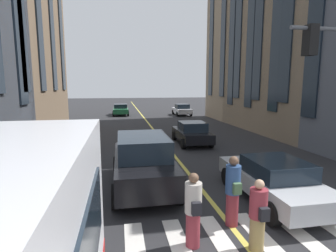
% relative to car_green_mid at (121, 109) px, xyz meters
% --- Properties ---
extents(lane_centre_line, '(80.00, 0.16, 0.01)m').
position_rel_car_green_mid_xyz_m(lane_centre_line, '(-11.04, -2.60, -0.70)').
color(lane_centre_line, '#D8C64C').
rests_on(lane_centre_line, ground_plane).
extents(crosswalk_marking, '(2.40, 7.45, 0.01)m').
position_rel_car_green_mid_xyz_m(crosswalk_marking, '(-28.20, -2.60, -0.70)').
color(crosswalk_marking, silver).
rests_on(crosswalk_marking, ground_plane).
extents(car_green_mid, '(4.40, 1.95, 1.37)m').
position_rel_car_green_mid_xyz_m(car_green_mid, '(0.00, 0.00, 0.00)').
color(car_green_mid, '#1E6038').
rests_on(car_green_mid, ground_plane).
extents(car_black_far, '(4.70, 2.14, 1.88)m').
position_rel_car_green_mid_xyz_m(car_black_far, '(-24.51, -0.61, 0.27)').
color(car_black_far, black).
rests_on(car_black_far, ground_plane).
extents(car_black_parked_a, '(3.90, 1.89, 1.40)m').
position_rel_car_green_mid_xyz_m(car_black_parked_a, '(-17.78, -4.26, -0.00)').
color(car_black_parked_a, black).
rests_on(car_black_parked_a, ground_plane).
extents(car_white_near, '(3.90, 1.89, 1.40)m').
position_rel_car_green_mid_xyz_m(car_white_near, '(-1.59, -7.50, -0.00)').
color(car_white_near, silver).
rests_on(car_white_near, ground_plane).
extents(car_silver_oncoming, '(4.40, 1.95, 1.37)m').
position_rel_car_green_mid_xyz_m(car_silver_oncoming, '(-26.34, -4.52, 0.00)').
color(car_silver_oncoming, '#B7BABF').
rests_on(car_silver_oncoming, ground_plane).
extents(pedestrian_near, '(0.50, 0.38, 1.72)m').
position_rel_car_green_mid_xyz_m(pedestrian_near, '(-28.24, -1.39, 0.16)').
color(pedestrian_near, maroon).
rests_on(pedestrian_near, ground_plane).
extents(pedestrian_companion, '(0.50, 0.38, 1.62)m').
position_rel_car_green_mid_xyz_m(pedestrian_companion, '(-28.63, -2.73, 0.11)').
color(pedestrian_companion, '#997F4C').
rests_on(pedestrian_companion, ground_plane).
extents(pedestrian_far, '(0.50, 0.38, 1.85)m').
position_rel_car_green_mid_xyz_m(pedestrian_far, '(-27.53, -2.64, 0.23)').
color(pedestrian_far, maroon).
rests_on(pedestrian_far, ground_plane).
extents(building_right_near, '(17.10, 8.83, 18.27)m').
position_rel_car_green_mid_xyz_m(building_right_near, '(-11.47, -14.45, 8.43)').
color(building_right_near, gray).
rests_on(building_right_near, ground_plane).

